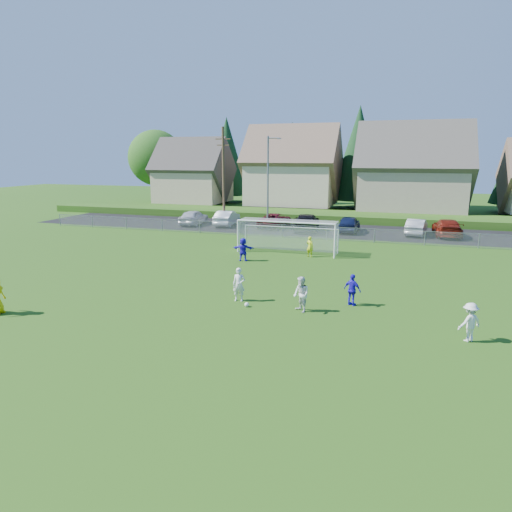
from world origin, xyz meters
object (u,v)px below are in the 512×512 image
object	(u,v)px
player_white_a	(239,285)
goalkeeper	(310,247)
player_white_c	(470,322)
player_blue_b	(243,249)
car_c	(275,220)
car_g	(447,228)
player_blue_a	(352,290)
car_a	(194,217)
player_white_b	(301,294)
car_d	(307,222)
soccer_goal	(288,231)
car_f	(416,227)
soccer_ball	(247,305)
car_b	(227,218)
car_e	(349,224)

from	to	relation	value
player_white_a	goalkeeper	size ratio (longest dim) A/B	1.13
player_white_c	player_blue_b	xyz separation A→B (m)	(-13.12, 10.62, 0.02)
car_c	car_g	world-z (taller)	car_g
player_blue_a	car_g	world-z (taller)	player_blue_a
car_a	player_white_b	bearing A→B (deg)	123.80
player_white_c	car_d	bearing A→B (deg)	-102.16
player_blue_a	soccer_goal	size ratio (longest dim) A/B	0.21
player_blue_a	car_a	world-z (taller)	car_a
player_white_c	car_c	xyz separation A→B (m)	(-15.00, 25.89, -0.06)
player_white_a	car_g	bearing A→B (deg)	55.08
player_white_a	car_f	bearing A→B (deg)	60.37
player_white_b	car_f	distance (m)	24.75
player_white_b	car_d	size ratio (longest dim) A/B	0.30
soccer_ball	car_b	world-z (taller)	car_b
car_c	player_white_b	bearing A→B (deg)	109.70
player_white_a	player_blue_a	bearing A→B (deg)	1.86
player_white_c	car_g	xyz separation A→B (m)	(1.28, 25.58, -0.01)
car_d	car_f	world-z (taller)	car_d
player_white_c	car_c	world-z (taller)	player_white_c
car_d	soccer_goal	distance (m)	10.47
car_b	car_c	world-z (taller)	car_b
car_c	car_e	bearing A→B (deg)	177.13
goalkeeper	car_g	distance (m)	15.99
player_white_c	car_f	size ratio (longest dim) A/B	0.35
player_blue_a	car_d	bearing A→B (deg)	-46.78
player_white_a	player_white_c	xyz separation A→B (m)	(10.37, -2.07, -0.06)
player_white_b	car_g	xyz separation A→B (m)	(8.33, 24.18, -0.06)
player_white_c	goalkeeper	world-z (taller)	player_white_c
player_blue_b	goalkeeper	distance (m)	4.96
car_b	car_d	distance (m)	8.69
car_c	car_f	world-z (taller)	car_f
player_blue_b	car_e	distance (m)	15.72
player_white_a	car_a	world-z (taller)	player_white_a
car_e	car_g	size ratio (longest dim) A/B	0.85
player_white_c	car_g	bearing A→B (deg)	-129.92
car_e	car_f	distance (m)	6.13
soccer_ball	car_g	bearing A→B (deg)	65.65
player_white_c	car_c	size ratio (longest dim) A/B	0.30
player_white_c	soccer_goal	size ratio (longest dim) A/B	0.21
player_white_b	car_f	bearing A→B (deg)	123.52
car_a	soccer_goal	size ratio (longest dim) A/B	0.62
car_a	soccer_ball	bearing A→B (deg)	119.17
car_a	car_d	distance (m)	12.20
car_a	car_e	size ratio (longest dim) A/B	1.01
player_blue_a	goalkeeper	xyz separation A→B (m)	(-4.07, 10.19, -0.03)
car_c	soccer_goal	bearing A→B (deg)	111.67
goalkeeper	car_g	xyz separation A→B (m)	(10.22, 12.31, 0.03)
player_blue_a	soccer_goal	xyz separation A→B (m)	(-5.95, 11.28, 0.84)
car_b	goalkeeper	bearing A→B (deg)	127.35
player_white_b	car_b	distance (m)	27.56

